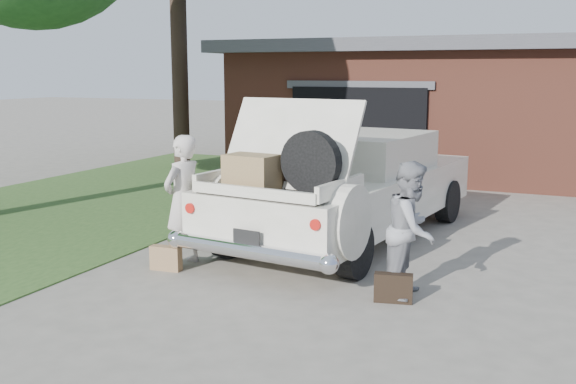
% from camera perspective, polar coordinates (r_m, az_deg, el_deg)
% --- Properties ---
extents(ground, '(90.00, 90.00, 0.00)m').
position_cam_1_polar(ground, '(8.02, -1.75, -8.46)').
color(ground, gray).
rests_on(ground, ground).
extents(grass_strip, '(6.00, 16.00, 0.02)m').
position_cam_1_polar(grass_strip, '(13.44, -17.61, -1.23)').
color(grass_strip, '#2D4C1E').
rests_on(grass_strip, ground).
extents(house, '(12.80, 7.80, 3.30)m').
position_cam_1_polar(house, '(18.49, 16.73, 7.02)').
color(house, brown).
rests_on(house, ground).
extents(sedan, '(2.85, 5.88, 2.21)m').
position_cam_1_polar(sedan, '(10.38, 5.09, 0.56)').
color(sedan, silver).
rests_on(sedan, ground).
extents(woman_left, '(0.52, 0.70, 1.75)m').
position_cam_1_polar(woman_left, '(9.04, -8.89, -0.71)').
color(woman_left, beige).
rests_on(woman_left, ground).
extents(woman_right, '(0.63, 0.79, 1.57)m').
position_cam_1_polar(woman_right, '(7.82, 10.42, -3.13)').
color(woman_right, gray).
rests_on(woman_right, ground).
extents(suitcase_left, '(0.42, 0.16, 0.32)m').
position_cam_1_polar(suitcase_left, '(8.96, -10.30, -5.54)').
color(suitcase_left, '#98744D').
rests_on(suitcase_left, ground).
extents(suitcase_right, '(0.45, 0.22, 0.33)m').
position_cam_1_polar(suitcase_right, '(7.72, 8.91, -8.03)').
color(suitcase_right, black).
rests_on(suitcase_right, ground).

